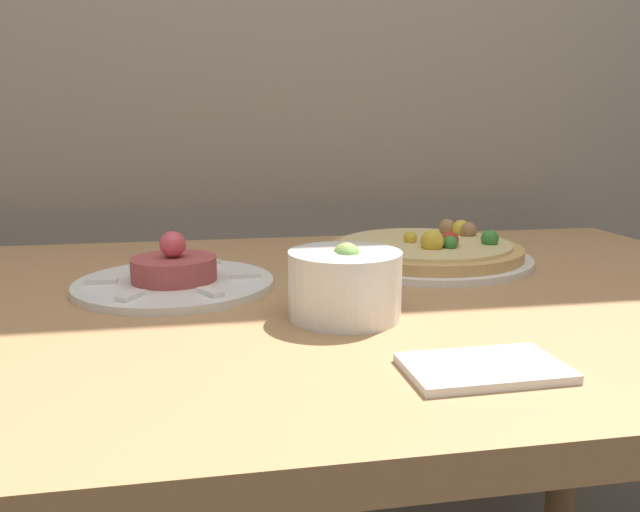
{
  "coord_description": "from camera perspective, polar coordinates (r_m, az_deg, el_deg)",
  "views": [
    {
      "loc": [
        -0.1,
        -0.35,
        1.0
      ],
      "look_at": [
        0.04,
        0.44,
        0.83
      ],
      "focal_mm": 35.0,
      "sensor_mm": 36.0,
      "label": 1
    }
  ],
  "objects": [
    {
      "name": "small_bowl",
      "position": [
        0.68,
        2.29,
        -2.48
      ],
      "size": [
        0.12,
        0.12,
        0.08
      ],
      "color": "white",
      "rests_on": "dining_table"
    },
    {
      "name": "pizza_plate",
      "position": [
        0.98,
        9.7,
        0.43
      ],
      "size": [
        0.33,
        0.33,
        0.06
      ],
      "color": "white",
      "rests_on": "dining_table"
    },
    {
      "name": "dining_table",
      "position": [
        0.82,
        -2.13,
        -10.54
      ],
      "size": [
        1.36,
        0.81,
        0.79
      ],
      "color": "#AD7F51",
      "rests_on": "ground_plane"
    },
    {
      "name": "tartare_plate",
      "position": [
        0.84,
        -13.17,
        -1.9
      ],
      "size": [
        0.26,
        0.26,
        0.07
      ],
      "color": "white",
      "rests_on": "dining_table"
    },
    {
      "name": "napkin",
      "position": [
        0.56,
        14.75,
        -9.89
      ],
      "size": [
        0.14,
        0.08,
        0.01
      ],
      "color": "white",
      "rests_on": "dining_table"
    }
  ]
}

